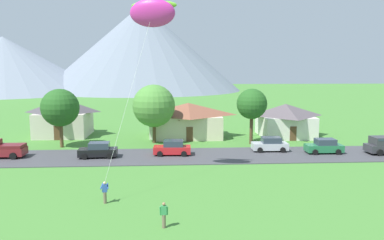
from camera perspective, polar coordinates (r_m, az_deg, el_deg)
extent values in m
cube|color=#424247|center=(42.87, -3.32, -5.48)|extent=(160.00, 7.89, 0.08)
cone|color=slate|center=(163.60, -7.53, 10.75)|extent=(82.87, 82.87, 35.50)
cone|color=gray|center=(165.61, -26.52, 7.52)|extent=(74.98, 74.98, 21.51)
cube|color=beige|center=(58.25, -18.80, -0.56)|extent=(7.24, 6.87, 3.50)
pyramid|color=#474247|center=(57.93, -18.92, 2.09)|extent=(7.82, 7.42, 1.92)
cube|color=brown|center=(55.09, -19.70, -1.87)|extent=(0.90, 0.06, 2.00)
cube|color=silver|center=(55.63, -2.07, -0.85)|extent=(8.23, 6.53, 2.86)
pyramid|color=brown|center=(55.33, -2.08, 1.42)|extent=(8.88, 7.05, 1.57)
cube|color=brown|center=(52.46, -1.97, -1.88)|extent=(0.90, 0.06, 2.00)
cube|color=silver|center=(56.55, 13.89, -0.85)|extent=(7.18, 7.29, 3.04)
pyramid|color=#564C51|center=(56.24, 13.97, 1.53)|extent=(7.76, 7.88, 1.67)
cube|color=brown|center=(53.20, 15.04, -2.01)|extent=(0.90, 0.06, 2.00)
cube|color=beige|center=(54.06, -0.56, -0.93)|extent=(9.21, 6.42, 3.19)
pyramid|color=brown|center=(53.72, -0.56, 1.67)|extent=(9.95, 6.93, 1.76)
cube|color=brown|center=(50.98, -0.37, -2.17)|extent=(0.90, 0.06, 2.00)
cylinder|color=#4C3823|center=(49.92, 8.94, -1.44)|extent=(0.44, 0.44, 3.79)
sphere|color=#23561E|center=(49.48, 9.03, 2.42)|extent=(3.95, 3.95, 3.95)
cylinder|color=brown|center=(50.05, -19.13, -2.08)|extent=(0.44, 0.44, 3.26)
sphere|color=#23561E|center=(49.59, -19.31, 1.77)|extent=(4.69, 4.69, 4.69)
cylinder|color=#4C3823|center=(50.23, -5.73, -1.86)|extent=(0.44, 0.44, 2.87)
sphere|color=#4C8938|center=(49.74, -5.79, 2.15)|extent=(5.59, 5.59, 5.59)
cube|color=red|center=(43.21, -3.02, -4.49)|extent=(4.28, 2.00, 0.80)
cube|color=#2D3847|center=(43.05, -2.82, -3.53)|extent=(2.27, 1.69, 0.68)
cylinder|color=black|center=(42.46, -4.89, -5.13)|extent=(0.65, 0.27, 0.64)
cylinder|color=black|center=(44.25, -4.72, -4.58)|extent=(0.65, 0.27, 0.64)
cylinder|color=black|center=(42.35, -1.23, -5.14)|extent=(0.65, 0.27, 0.64)
cylinder|color=black|center=(44.14, -1.21, -4.59)|extent=(0.65, 0.27, 0.64)
cube|color=black|center=(43.25, -14.02, -4.72)|extent=(4.28, 1.99, 0.80)
cube|color=#2D3847|center=(43.07, -13.85, -3.76)|extent=(2.27, 1.68, 0.68)
cylinder|color=black|center=(42.64, -15.98, -5.36)|extent=(0.65, 0.27, 0.64)
cylinder|color=black|center=(44.40, -15.58, -4.81)|extent=(0.65, 0.27, 0.64)
cylinder|color=black|center=(42.25, -12.35, -5.36)|extent=(0.65, 0.27, 0.64)
cylinder|color=black|center=(44.04, -12.10, -4.80)|extent=(0.65, 0.27, 0.64)
cube|color=#B7BCC1|center=(46.02, 11.66, -3.87)|extent=(4.25, 1.91, 0.80)
cube|color=#2D3847|center=(45.91, 11.87, -2.96)|extent=(2.24, 1.64, 0.68)
cylinder|color=black|center=(44.90, 10.25, -4.50)|extent=(0.65, 0.26, 0.64)
cylinder|color=black|center=(46.66, 9.77, -4.01)|extent=(0.65, 0.26, 0.64)
cylinder|color=black|center=(45.54, 13.58, -4.42)|extent=(0.65, 0.26, 0.64)
cylinder|color=black|center=(47.28, 12.98, -3.94)|extent=(0.65, 0.26, 0.64)
cube|color=#237042|center=(46.63, 19.29, -4.01)|extent=(4.22, 1.85, 0.80)
cube|color=#2D3847|center=(46.55, 19.50, -3.11)|extent=(2.22, 1.61, 0.68)
cylinder|color=black|center=(45.36, 18.12, -4.65)|extent=(0.64, 0.25, 0.64)
cylinder|color=black|center=(47.04, 17.33, -4.16)|extent=(0.64, 0.25, 0.64)
cylinder|color=black|center=(46.39, 21.25, -4.52)|extent=(0.64, 0.25, 0.64)
cylinder|color=black|center=(48.04, 20.36, -4.05)|extent=(0.64, 0.25, 0.64)
cube|color=maroon|center=(46.95, -26.90, -4.26)|extent=(5.21, 2.03, 0.84)
cube|color=maroon|center=(46.38, -25.65, -3.57)|extent=(2.71, 1.98, 0.36)
cylinder|color=black|center=(45.43, -25.42, -4.94)|extent=(0.76, 0.28, 0.76)
cylinder|color=black|center=(47.28, -24.49, -4.40)|extent=(0.76, 0.28, 0.76)
cube|color=#333338|center=(48.59, 26.58, -2.80)|extent=(1.95, 1.90, 0.90)
cube|color=#2D3847|center=(48.54, 26.60, -2.49)|extent=(1.67, 1.93, 0.28)
cylinder|color=black|center=(47.65, 26.52, -4.43)|extent=(0.77, 0.30, 0.76)
cylinder|color=black|center=(49.35, 25.28, -3.94)|extent=(0.77, 0.30, 0.76)
cylinder|color=#70604C|center=(29.33, -13.01, -11.36)|extent=(0.24, 0.24, 0.88)
cube|color=#2D51A3|center=(29.10, -13.06, -10.00)|extent=(0.36, 0.22, 0.58)
sphere|color=beige|center=(28.98, -13.09, -9.25)|extent=(0.21, 0.21, 0.21)
cylinder|color=#2D51A3|center=(29.15, -13.48, -9.69)|extent=(0.18, 0.55, 0.37)
cylinder|color=#2D51A3|center=(29.07, -12.62, -9.71)|extent=(0.18, 0.55, 0.37)
ellipsoid|color=#D12D9E|center=(33.18, -6.01, 15.79)|extent=(4.20, 2.52, 2.56)
ellipsoid|color=#72D133|center=(33.82, -5.77, 16.85)|extent=(4.02, 1.39, 0.88)
cylinder|color=silver|center=(30.29, -9.35, 4.12)|extent=(3.51, 5.62, 13.02)
cylinder|color=#70604C|center=(24.67, -4.27, -15.00)|extent=(0.24, 0.24, 0.88)
cube|color=#388E51|center=(24.40, -4.28, -13.42)|extent=(0.36, 0.22, 0.58)
sphere|color=#9E7051|center=(24.25, -4.29, -12.54)|extent=(0.21, 0.21, 0.21)
cylinder|color=#388E51|center=(24.42, -4.81, -13.53)|extent=(0.12, 0.18, 0.59)
cylinder|color=#388E51|center=(24.41, -3.75, -13.53)|extent=(0.12, 0.18, 0.59)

